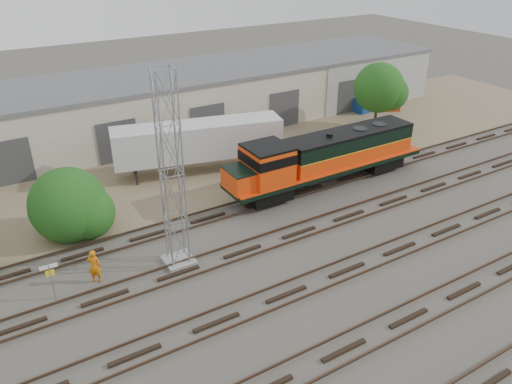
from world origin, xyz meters
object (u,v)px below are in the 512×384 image
semi_trailer (202,141)px  signal_tower (172,177)px  worker (94,266)px  locomotive (325,157)px

semi_trailer → signal_tower: bearing=-108.8°
worker → semi_trailer: semi_trailer is taller
locomotive → worker: bearing=-170.9°
locomotive → semi_trailer: size_ratio=1.24×
locomotive → signal_tower: 13.69m
signal_tower → semi_trailer: (6.53, 10.28, -2.84)m
semi_trailer → worker: bearing=-125.0°
semi_trailer → locomotive: bearing=-33.4°
signal_tower → semi_trailer: signal_tower is taller
worker → locomotive: bearing=-138.4°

